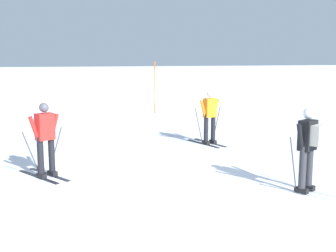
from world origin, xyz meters
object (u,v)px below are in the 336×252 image
at_px(skier_orange, 210,116).
at_px(skier_black, 308,146).
at_px(skier_red, 45,138).
at_px(trail_marker_pole, 155,88).

xyz_separation_m(skier_orange, skier_black, (-0.85, -5.06, 0.04)).
bearing_deg(skier_orange, skier_red, -162.99).
relative_size(skier_red, trail_marker_pole, 0.67).
relative_size(skier_orange, skier_black, 1.00).
distance_m(skier_orange, trail_marker_pole, 8.23).
bearing_deg(skier_orange, skier_black, -99.52).
bearing_deg(skier_red, skier_orange, 17.01).
bearing_deg(trail_marker_pole, skier_red, -126.15).
height_order(skier_orange, skier_black, same).
bearing_deg(trail_marker_pole, skier_orange, -102.18).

